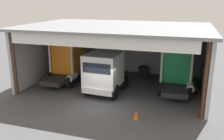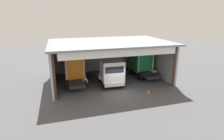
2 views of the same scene
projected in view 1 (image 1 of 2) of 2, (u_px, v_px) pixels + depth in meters
name	position (u px, v px, depth m)	size (l,w,h in m)	color
ground_plane	(98.00, 106.00, 17.01)	(80.00, 80.00, 0.00)	#4C4C4F
workshop_shed	(120.00, 42.00, 20.89)	(14.65, 9.87, 5.13)	#ADB2B7
truck_orange_center_right_bay	(68.00, 62.00, 21.70)	(2.50, 4.93, 3.46)	orange
truck_white_center_bay	(105.00, 72.00, 18.79)	(2.69, 5.05, 3.77)	white
truck_green_yard_outside	(177.00, 67.00, 19.47)	(2.74, 4.97, 3.64)	#197F3D
oil_drum	(143.00, 70.00, 24.03)	(0.58, 0.58, 0.87)	#B21E19
tool_cart	(144.00, 72.00, 23.18)	(0.90, 0.60, 1.00)	black
traffic_cone	(136.00, 115.00, 15.05)	(0.36, 0.36, 0.56)	orange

